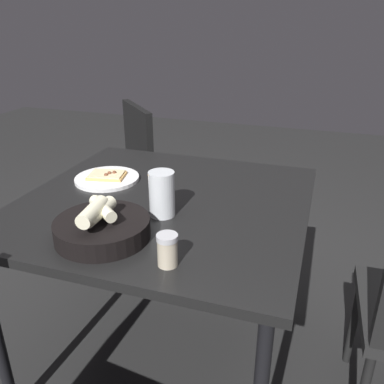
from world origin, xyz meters
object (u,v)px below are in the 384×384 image
Objects in this scene: dining_table at (164,216)px; chair_spare at (119,171)px; bread_basket at (102,227)px; beer_glass at (162,196)px; pepper_shaker at (167,252)px; pizza_plate at (107,178)px.

dining_table is 1.13× the size of chair_spare.
beer_glass is at bearing -119.51° from bread_basket.
pepper_shaker reaches higher than dining_table.
beer_glass reaches higher than pepper_shaker.
bread_basket is 1.17m from chair_spare.
dining_table is 3.95× the size of pizza_plate.
bread_basket is 0.23m from beer_glass.
beer_glass is 0.29m from pepper_shaker.
beer_glass reaches higher than pizza_plate.
dining_table is 3.56× the size of bread_basket.
bread_basket reaches higher than pizza_plate.
chair_spare is at bearing -51.45° from dining_table.
beer_glass is (-0.32, 0.21, 0.06)m from pizza_plate.
bread_basket is at bearing 117.67° from pizza_plate.
bread_basket is at bearing 116.13° from chair_spare.
pizza_plate is 2.80× the size of pepper_shaker.
dining_table is 11.08× the size of pepper_shaker.
dining_table is at bearing 160.85° from pizza_plate.
pepper_shaker is 1.34m from chair_spare.
chair_spare is at bearing -56.08° from pepper_shaker.
bread_basket is 0.24m from pepper_shaker.
bread_basket is at bearing 77.14° from dining_table.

